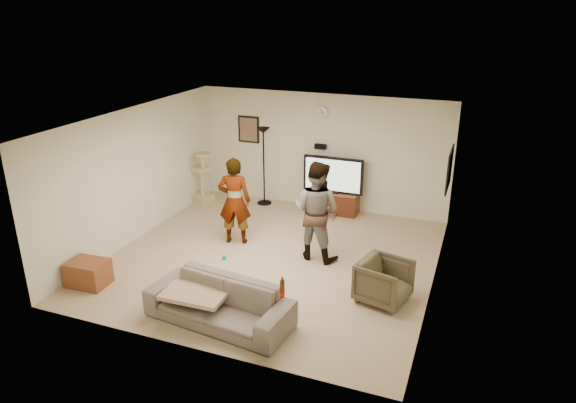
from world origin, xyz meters
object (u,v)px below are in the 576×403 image
(armchair, at_px, (384,281))
(person_right, at_px, (316,211))
(tv, at_px, (333,175))
(floor_lamp, at_px, (264,167))
(cat_tree, at_px, (202,178))
(sofa, at_px, (219,303))
(tv_stand, at_px, (332,202))
(beer_bottle, at_px, (282,289))
(side_table, at_px, (88,273))
(person_left, at_px, (235,201))

(armchair, bearing_deg, person_right, 68.39)
(person_right, xyz_separation_m, armchair, (1.42, -1.02, -0.55))
(tv, relative_size, armchair, 1.77)
(floor_lamp, xyz_separation_m, cat_tree, (-1.31, -0.47, -0.27))
(sofa, xyz_separation_m, armchair, (2.05, 1.39, 0.03))
(person_right, xyz_separation_m, sofa, (-0.64, -2.41, -0.58))
(tv_stand, relative_size, sofa, 0.53)
(beer_bottle, bearing_deg, floor_lamp, 116.29)
(beer_bottle, distance_m, side_table, 3.46)
(side_table, bearing_deg, cat_tree, 91.92)
(floor_lamp, distance_m, cat_tree, 1.41)
(sofa, bearing_deg, floor_lamp, 112.53)
(side_table, bearing_deg, person_right, 35.95)
(person_left, xyz_separation_m, beer_bottle, (1.93, -2.47, -0.09))
(person_right, height_order, armchair, person_right)
(person_left, distance_m, armchair, 3.25)
(beer_bottle, distance_m, armchair, 1.81)
(armchair, height_order, side_table, armchair)
(tv, xyz_separation_m, cat_tree, (-2.88, -0.52, -0.25))
(tv, xyz_separation_m, beer_bottle, (0.66, -4.58, -0.11))
(side_table, bearing_deg, sofa, -4.02)
(tv_stand, height_order, cat_tree, cat_tree)
(tv, relative_size, floor_lamp, 0.75)
(floor_lamp, distance_m, person_right, 2.85)
(cat_tree, height_order, person_right, person_right)
(sofa, bearing_deg, person_right, 82.05)
(sofa, distance_m, beer_bottle, 1.05)
(person_left, relative_size, beer_bottle, 6.61)
(cat_tree, bearing_deg, beer_bottle, -48.87)
(tv_stand, height_order, side_table, tv_stand)
(tv, xyz_separation_m, side_table, (-2.75, -4.40, -0.64))
(beer_bottle, bearing_deg, person_left, 127.99)
(cat_tree, bearing_deg, person_right, -27.09)
(tv_stand, bearing_deg, cat_tree, -169.73)
(tv_stand, height_order, person_left, person_left)
(floor_lamp, distance_m, side_table, 4.55)
(cat_tree, bearing_deg, tv, 10.27)
(tv, height_order, floor_lamp, floor_lamp)
(tv, bearing_deg, side_table, -122.00)
(cat_tree, xyz_separation_m, sofa, (2.58, -4.05, -0.29))
(person_left, bearing_deg, floor_lamp, -97.84)
(floor_lamp, bearing_deg, person_left, -81.59)
(person_left, height_order, armchair, person_left)
(cat_tree, distance_m, beer_bottle, 5.39)
(sofa, distance_m, armchair, 2.48)
(tv, distance_m, person_left, 2.46)
(cat_tree, bearing_deg, side_table, -88.08)
(person_right, distance_m, side_table, 3.87)
(floor_lamp, xyz_separation_m, beer_bottle, (2.23, -4.52, -0.13))
(person_left, bearing_deg, cat_tree, -60.75)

